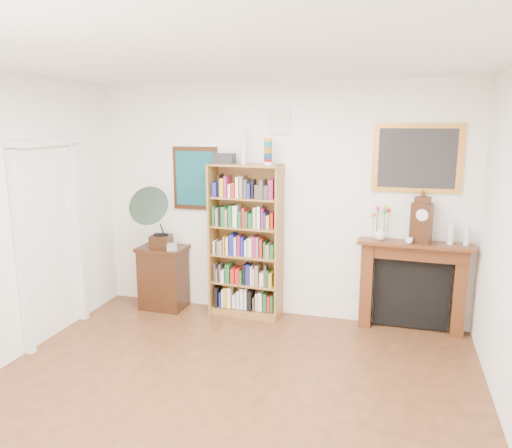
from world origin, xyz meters
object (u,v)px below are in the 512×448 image
(mantel_clock, at_px, (421,221))
(teacup, at_px, (409,241))
(fireplace, at_px, (412,279))
(gramophone, at_px, (155,214))
(bottle_left, at_px, (451,233))
(flower_vase, at_px, (380,233))
(cd_stack, at_px, (172,247))
(bookshelf, at_px, (245,233))
(bottle_right, at_px, (467,236))
(side_cabinet, at_px, (164,277))

(mantel_clock, height_order, teacup, mantel_clock)
(fireplace, bearing_deg, teacup, -116.70)
(gramophone, bearing_deg, bottle_left, -3.39)
(flower_vase, bearing_deg, cd_stack, -174.74)
(teacup, relative_size, bottle_left, 0.33)
(fireplace, bearing_deg, bookshelf, -175.33)
(mantel_clock, bearing_deg, gramophone, -158.90)
(mantel_clock, relative_size, bottle_left, 2.12)
(cd_stack, xyz_separation_m, flower_vase, (2.45, 0.23, 0.27))
(gramophone, relative_size, mantel_clock, 1.55)
(teacup, height_order, bottle_right, bottle_right)
(teacup, bearing_deg, bottle_left, 11.53)
(cd_stack, xyz_separation_m, bottle_left, (3.19, 0.22, 0.32))
(side_cabinet, bearing_deg, teacup, 1.45)
(flower_vase, height_order, bottle_left, bottle_left)
(side_cabinet, relative_size, teacup, 10.01)
(mantel_clock, distance_m, bottle_left, 0.33)
(flower_vase, bearing_deg, bottle_left, -0.28)
(bottle_left, bearing_deg, bookshelf, -178.83)
(side_cabinet, distance_m, flower_vase, 2.73)
(gramophone, height_order, flower_vase, gramophone)
(mantel_clock, distance_m, flower_vase, 0.46)
(fireplace, relative_size, bottle_left, 5.17)
(bookshelf, distance_m, bottle_right, 2.47)
(cd_stack, height_order, teacup, teacup)
(mantel_clock, bearing_deg, fireplace, 155.34)
(cd_stack, distance_m, bottle_right, 3.37)
(mantel_clock, bearing_deg, bottle_right, 17.46)
(fireplace, distance_m, bottle_left, 0.66)
(bookshelf, bearing_deg, side_cabinet, -172.88)
(flower_vase, bearing_deg, mantel_clock, -1.96)
(gramophone, distance_m, bottle_right, 3.56)
(mantel_clock, height_order, bottle_right, mantel_clock)
(bookshelf, xyz_separation_m, mantel_clock, (1.99, 0.04, 0.25))
(cd_stack, distance_m, flower_vase, 2.47)
(gramophone, bearing_deg, bottle_right, -3.69)
(bookshelf, relative_size, fireplace, 1.72)
(cd_stack, bearing_deg, bottle_left, 3.98)
(side_cabinet, distance_m, mantel_clock, 3.19)
(teacup, height_order, bottle_left, bottle_left)
(bottle_left, bearing_deg, cd_stack, -176.02)
(bottle_right, bearing_deg, bottle_left, 177.30)
(bookshelf, relative_size, gramophone, 2.71)
(bookshelf, height_order, side_cabinet, bookshelf)
(bottle_right, bearing_deg, teacup, -172.31)
(teacup, bearing_deg, mantel_clock, 32.92)
(cd_stack, height_order, mantel_clock, mantel_clock)
(bookshelf, bearing_deg, mantel_clock, 4.93)
(teacup, bearing_deg, fireplace, 61.00)
(bookshelf, xyz_separation_m, cd_stack, (-0.88, -0.17, -0.20))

